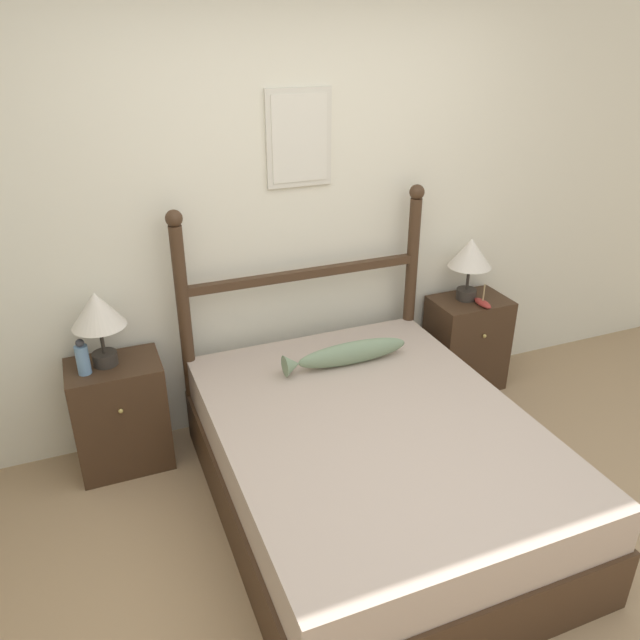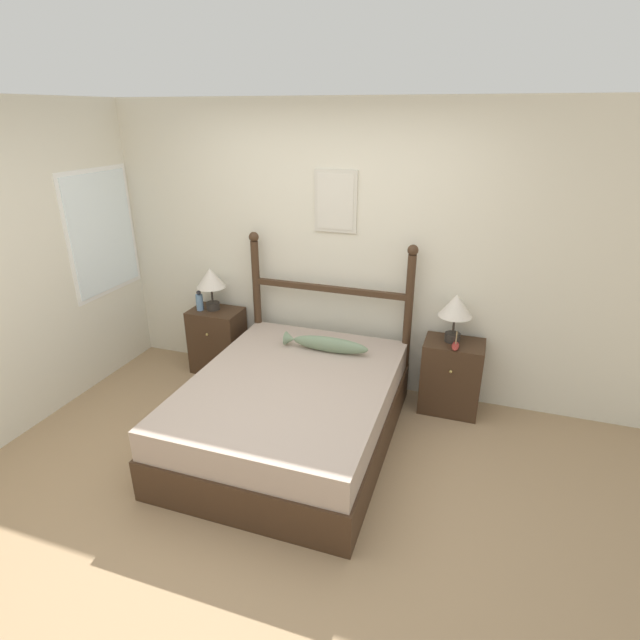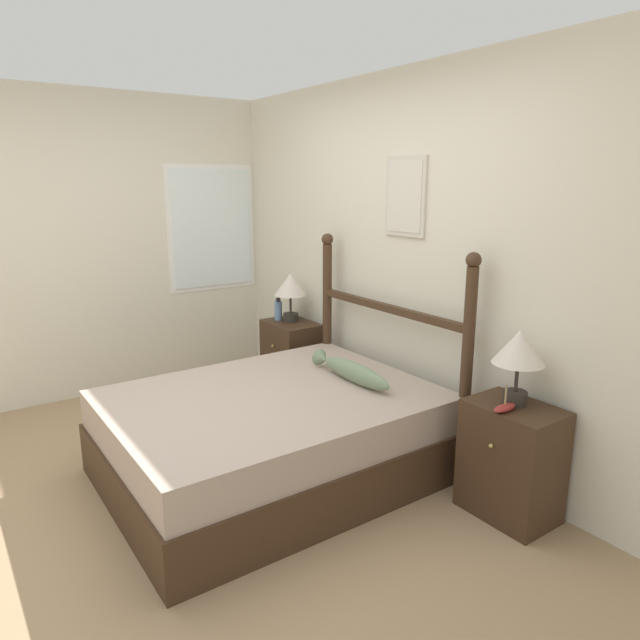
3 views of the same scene
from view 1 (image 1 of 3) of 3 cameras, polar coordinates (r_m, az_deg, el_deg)
The scene contains 11 objects.
ground_plane at distance 3.05m, azimuth 10.02°, elevation -24.06°, with size 16.00×16.00×0.00m, color #9E7F5B.
wall_back at distance 3.68m, azimuth -2.59°, elevation 9.49°, with size 6.40×0.08×2.55m.
bed at distance 3.26m, azimuth 4.78°, elevation -13.13°, with size 1.51×1.96×0.55m.
headboard at distance 3.72m, azimuth -1.38°, elevation 1.61°, with size 1.53×0.09×1.43m.
nightstand_left at distance 3.68m, azimuth -17.76°, elevation -8.26°, with size 0.49×0.37×0.65m.
nightstand_right at distance 4.36m, azimuth 13.20°, elevation -2.06°, with size 0.49×0.37×0.65m.
table_lamp_left at distance 3.40m, azimuth -19.68°, elevation 0.57°, with size 0.28×0.28×0.42m.
table_lamp_right at distance 4.11m, azimuth 13.59°, elevation 5.72°, with size 0.28×0.28×0.42m.
bottle at distance 3.44m, azimuth -20.89°, elevation -3.28°, with size 0.07×0.07×0.20m.
model_boat at distance 4.13m, azimuth 14.65°, elevation 1.53°, with size 0.06×0.16×0.15m.
fish_pillow at distance 3.51m, azimuth 2.39°, elevation -3.13°, with size 0.74×0.12×0.13m.
Camera 1 is at (-1.17, -1.60, 2.32)m, focal length 35.00 mm.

